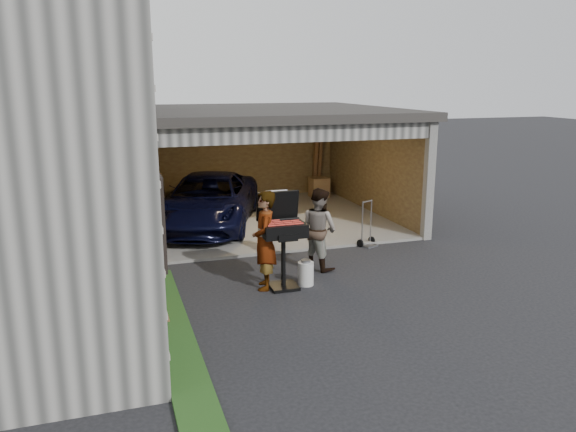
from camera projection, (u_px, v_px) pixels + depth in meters
name	position (u px, v px, depth m)	size (l,w,h in m)	color
ground	(326.00, 322.00, 8.55)	(80.00, 80.00, 0.00)	black
groundcover_strip	(187.00, 375.00, 6.94)	(0.50, 8.00, 0.06)	#193814
garage	(258.00, 148.00, 14.62)	(6.80, 6.30, 2.90)	#605E59
minivan	(208.00, 203.00, 13.86)	(2.11, 4.57, 1.27)	black
woman	(264.00, 240.00, 9.74)	(0.64, 0.42, 1.75)	#CADEFF
man	(319.00, 229.00, 10.82)	(0.77, 0.60, 1.59)	#48301C
bbq_grill	(283.00, 232.00, 9.74)	(0.76, 0.67, 1.69)	black
propane_tank	(306.00, 274.00, 10.04)	(0.28, 0.28, 0.43)	silver
plywood_panel	(157.00, 282.00, 8.70)	(0.05, 0.96, 1.07)	brown
hand_truck	(368.00, 237.00, 12.42)	(0.47, 0.43, 1.03)	gray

